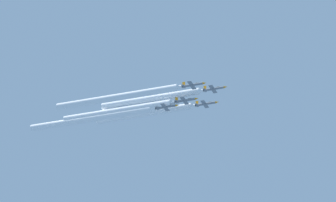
{
  "coord_description": "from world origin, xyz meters",
  "views": [
    {
      "loc": [
        433.9,
        134.19,
        2.38
      ],
      "look_at": [
        0.21,
        -16.36,
        239.0
      ],
      "focal_mm": 111.27,
      "sensor_mm": 36.0,
      "label": 1
    }
  ],
  "objects_px": {
    "jet_lead": "(215,89)",
    "jet_right_wingman": "(193,85)",
    "jet_left_wingman": "(206,104)",
    "jet_slot": "(186,100)",
    "jet_high_trail": "(167,107)"
  },
  "relations": [
    {
      "from": "jet_lead",
      "to": "jet_right_wingman",
      "type": "distance_m",
      "value": 13.54
    },
    {
      "from": "jet_lead",
      "to": "jet_left_wingman",
      "type": "xyz_separation_m",
      "value": [
        -11.15,
        -7.71,
        -1.63
      ]
    },
    {
      "from": "jet_lead",
      "to": "jet_slot",
      "type": "height_order",
      "value": "jet_lead"
    },
    {
      "from": "jet_right_wingman",
      "to": "jet_high_trail",
      "type": "bearing_deg",
      "value": -121.86
    },
    {
      "from": "jet_left_wingman",
      "to": "jet_right_wingman",
      "type": "distance_m",
      "value": 22.33
    },
    {
      "from": "jet_right_wingman",
      "to": "jet_lead",
      "type": "bearing_deg",
      "value": 146.66
    },
    {
      "from": "jet_right_wingman",
      "to": "jet_high_trail",
      "type": "height_order",
      "value": "jet_right_wingman"
    },
    {
      "from": "jet_lead",
      "to": "jet_left_wingman",
      "type": "bearing_deg",
      "value": -145.33
    },
    {
      "from": "jet_lead",
      "to": "jet_slot",
      "type": "relative_size",
      "value": 1.0
    },
    {
      "from": "jet_lead",
      "to": "jet_right_wingman",
      "type": "height_order",
      "value": "jet_lead"
    },
    {
      "from": "jet_left_wingman",
      "to": "jet_slot",
      "type": "height_order",
      "value": "jet_left_wingman"
    },
    {
      "from": "jet_slot",
      "to": "jet_right_wingman",
      "type": "bearing_deg",
      "value": 34.27
    },
    {
      "from": "jet_slot",
      "to": "jet_high_trail",
      "type": "relative_size",
      "value": 1.0
    },
    {
      "from": "jet_lead",
      "to": "jet_high_trail",
      "type": "height_order",
      "value": "jet_lead"
    },
    {
      "from": "jet_right_wingman",
      "to": "jet_slot",
      "type": "height_order",
      "value": "jet_right_wingman"
    }
  ]
}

